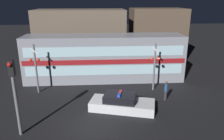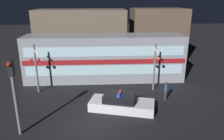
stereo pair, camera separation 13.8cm
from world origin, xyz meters
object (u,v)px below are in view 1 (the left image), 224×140
(police_car, at_px, (122,103))
(pedestrian, at_px, (166,91))
(train, at_px, (104,58))
(crossing_signal_near, at_px, (155,65))
(traffic_light_corner, at_px, (15,91))

(police_car, distance_m, pedestrian, 3.95)
(train, bearing_deg, crossing_signal_near, -35.57)
(train, height_order, police_car, train)
(train, height_order, traffic_light_corner, traffic_light_corner)
(pedestrian, distance_m, traffic_light_corner, 11.08)
(police_car, bearing_deg, pedestrian, 34.67)
(pedestrian, height_order, traffic_light_corner, traffic_light_corner)
(crossing_signal_near, bearing_deg, police_car, -133.28)
(police_car, bearing_deg, crossing_signal_near, 61.61)
(train, distance_m, traffic_light_corner, 10.70)
(pedestrian, xyz_separation_m, traffic_light_corner, (-10.11, -4.08, 2.00))
(crossing_signal_near, bearing_deg, traffic_light_corner, -147.30)
(police_car, relative_size, traffic_light_corner, 1.07)
(train, xyz_separation_m, pedestrian, (4.74, -5.16, -1.42))
(crossing_signal_near, distance_m, traffic_light_corner, 11.46)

